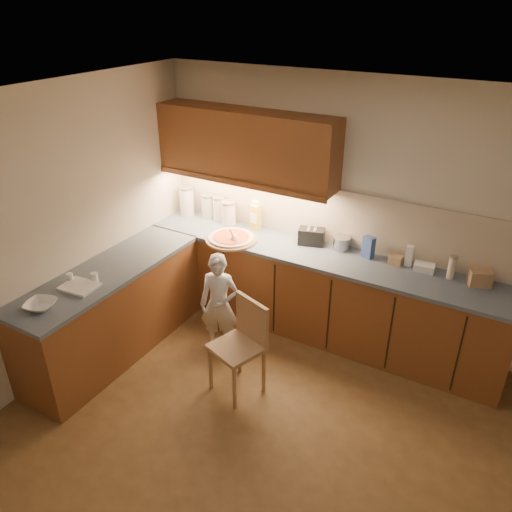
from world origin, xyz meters
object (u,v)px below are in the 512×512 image
oil_jug (255,216)px  pizza_on_board (231,238)px  toaster (311,236)px  wooden_chair (243,340)px  child (219,305)px

oil_jug → pizza_on_board: bearing=-100.9°
pizza_on_board → toaster: 0.83m
pizza_on_board → oil_jug: bearing=79.1°
wooden_chair → toaster: size_ratio=3.01×
child → toaster: toaster is taller
child → wooden_chair: child is taller
pizza_on_board → child: 0.75m
toaster → child: bearing=-136.7°
pizza_on_board → wooden_chair: bearing=-53.3°
oil_jug → toaster: size_ratio=1.11×
wooden_chair → toaster: (0.06, 1.28, 0.49)m
wooden_chair → oil_jug: 1.56m
pizza_on_board → wooden_chair: 1.24m
child → oil_jug: size_ratio=3.27×
pizza_on_board → oil_jug: size_ratio=1.66×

